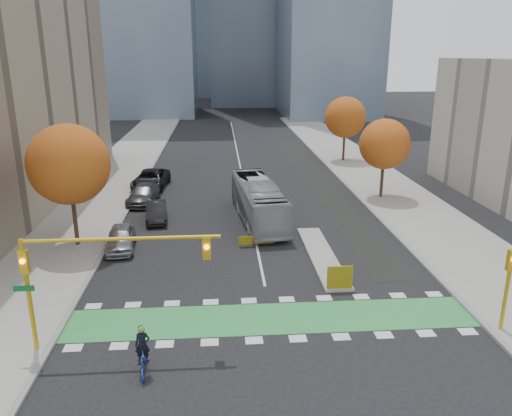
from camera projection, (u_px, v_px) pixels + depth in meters
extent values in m
plane|color=black|center=(275.00, 335.00, 22.98)|extent=(300.00, 300.00, 0.00)
cube|color=gray|center=(85.00, 210.00, 41.03)|extent=(7.00, 120.00, 0.15)
cube|color=gray|center=(405.00, 203.00, 42.97)|extent=(7.00, 120.00, 0.15)
cube|color=gray|center=(128.00, 209.00, 41.29)|extent=(0.30, 120.00, 0.16)
cube|color=gray|center=(365.00, 204.00, 42.72)|extent=(0.30, 120.00, 0.16)
cube|color=green|center=(272.00, 318.00, 24.40)|extent=(20.00, 3.00, 0.01)
cube|color=silver|center=(239.00, 159.00, 61.07)|extent=(0.15, 70.00, 0.01)
cube|color=black|center=(314.00, 178.00, 52.08)|extent=(2.50, 50.00, 0.01)
cube|color=gray|center=(322.00, 255.00, 31.81)|extent=(1.60, 10.00, 0.16)
cube|color=yellow|center=(340.00, 277.00, 27.02)|extent=(1.40, 0.12, 1.30)
cylinder|color=#332114|center=(74.00, 209.00, 32.77)|extent=(0.28, 0.28, 5.25)
sphere|color=#A05113|center=(69.00, 164.00, 31.88)|extent=(5.20, 5.20, 5.20)
cylinder|color=#332114|center=(382.00, 173.00, 44.11)|extent=(0.28, 0.28, 4.55)
sphere|color=#A05113|center=(385.00, 144.00, 43.34)|extent=(4.40, 4.40, 4.40)
cylinder|color=#332114|center=(344.00, 141.00, 59.34)|extent=(0.28, 0.28, 4.90)
sphere|color=#A05113|center=(345.00, 117.00, 58.51)|extent=(4.80, 4.80, 4.80)
cylinder|color=#BF9914|center=(29.00, 297.00, 20.98)|extent=(0.20, 0.20, 5.20)
cylinder|color=#BF9914|center=(121.00, 239.00, 20.52)|extent=(8.20, 0.16, 0.16)
cube|color=#BF9914|center=(24.00, 262.00, 20.50)|extent=(0.35, 0.28, 1.00)
sphere|color=orange|center=(22.00, 261.00, 20.30)|extent=(0.22, 0.22, 0.22)
cube|color=#BF9914|center=(207.00, 248.00, 20.92)|extent=(0.35, 0.28, 1.00)
sphere|color=orange|center=(206.00, 247.00, 20.72)|extent=(0.22, 0.22, 0.22)
cube|color=#0C5926|center=(24.00, 288.00, 20.42)|extent=(0.85, 0.04, 0.25)
cylinder|color=#BF9914|center=(506.00, 293.00, 22.66)|extent=(0.18, 0.18, 4.00)
cube|color=#BF9914|center=(512.00, 260.00, 22.18)|extent=(0.35, 0.28, 1.00)
imported|color=navy|center=(144.00, 362.00, 20.11)|extent=(0.79, 1.88, 0.97)
imported|color=black|center=(142.00, 345.00, 19.87)|extent=(0.63, 0.44, 1.64)
sphere|color=#597F2D|center=(141.00, 330.00, 19.67)|extent=(0.28, 0.28, 0.28)
imported|color=#95999C|center=(258.00, 201.00, 38.29)|extent=(3.78, 11.51, 3.15)
imported|color=#96959A|center=(121.00, 238.00, 32.85)|extent=(2.21, 4.61, 1.52)
imported|color=black|center=(156.00, 212.00, 38.51)|extent=(1.99, 4.51, 1.44)
imported|color=#434347|center=(143.00, 194.00, 43.14)|extent=(2.66, 5.54, 1.56)
imported|color=black|center=(151.00, 179.00, 47.87)|extent=(3.45, 6.46, 1.72)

